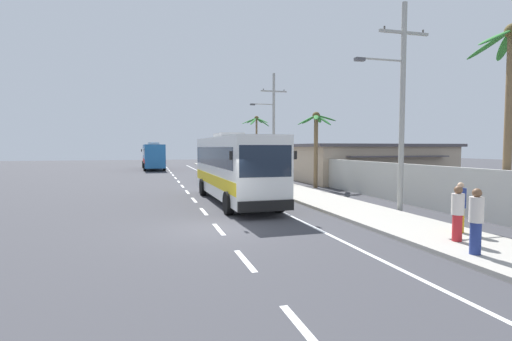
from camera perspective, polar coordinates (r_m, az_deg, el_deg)
The scene contains 16 objects.
ground_plane at distance 14.18m, azimuth -5.65°, elevation -8.67°, with size 160.00×160.00×0.00m, color #3A3A3F.
sidewalk_kerb at distance 25.54m, azimuth 5.58°, elevation -3.07°, with size 3.20×90.00×0.14m, color #A8A399.
lane_markings at distance 28.76m, azimuth -6.38°, elevation -2.47°, with size 3.63×71.00×0.01m.
boundary_wall at distance 30.61m, azimuth 9.52°, elevation -0.16°, with size 0.24×60.00×2.12m, color #B2B2AD.
coach_bus_foreground at distance 20.75m, azimuth -3.29°, elevation 0.69°, with size 3.03×11.03×3.79m.
coach_bus_far_lane at distance 53.33m, azimuth -15.11°, elevation 2.19°, with size 3.18×11.44×3.60m.
motorcycle_beside_bus at distance 29.87m, azimuth -2.62°, elevation -0.98°, with size 0.56×1.96×1.60m.
pedestrian_near_kerb at distance 14.47m, azimuth 28.18°, elevation -4.74°, with size 0.36×0.36×1.68m.
pedestrian_midwalk at distance 13.08m, azimuth 27.90°, elevation -5.52°, with size 0.36×0.36×1.68m.
pedestrian_far_walk at distance 11.72m, azimuth 30.02°, elevation -6.38°, with size 0.36×0.36×1.76m.
utility_pole_nearest at distance 18.62m, azimuth 20.81°, elevation 9.58°, with size 3.67×0.24×9.42m.
utility_pole_mid at distance 35.09m, azimuth 2.55°, elevation 7.01°, with size 3.45×0.24×9.68m.
palm_nearest at distance 49.35m, azimuth 0.07°, elevation 6.27°, with size 3.89×3.85×7.00m.
palm_second at distance 28.18m, azimuth 8.98°, elevation 5.52°, with size 2.94×2.89×5.55m.
palm_third at distance 17.94m, azimuth 33.77°, elevation 10.65°, with size 3.38×3.30×7.70m.
roadside_building at distance 35.38m, azimuth 16.28°, elevation 1.19°, with size 13.26×9.25×3.27m.
Camera 1 is at (-2.38, -13.66, 2.98)m, focal length 26.77 mm.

